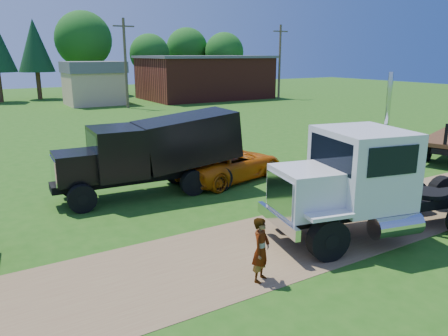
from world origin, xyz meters
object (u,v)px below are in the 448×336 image
black_dump_truck (156,150)px  orange_pickup (230,163)px  spectator_a (261,250)px  white_semi_tractor (364,183)px

black_dump_truck → orange_pickup: bearing=5.9°
spectator_a → black_dump_truck: bearing=54.3°
black_dump_truck → spectator_a: black_dump_truck is taller
white_semi_tractor → spectator_a: size_ratio=5.07×
black_dump_truck → spectator_a: size_ratio=4.55×
white_semi_tractor → spectator_a: bearing=-158.9°
orange_pickup → black_dump_truck: bearing=77.6°
white_semi_tractor → orange_pickup: (-0.07, 7.49, -0.97)m
white_semi_tractor → orange_pickup: size_ratio=1.60×
orange_pickup → spectator_a: size_ratio=3.17×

